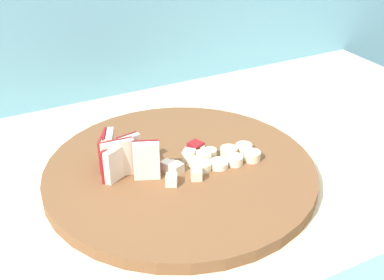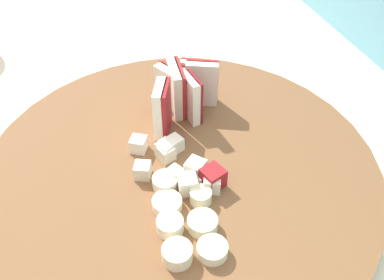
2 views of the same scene
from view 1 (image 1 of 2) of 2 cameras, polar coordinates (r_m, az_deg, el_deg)
name	(u,v)px [view 1 (image 1 of 2)]	position (r m, az deg, el deg)	size (l,w,h in m)	color
tile_backsplash	(122,157)	(1.19, -8.21, -1.98)	(2.40, 0.04, 1.40)	#6BADC6
cutting_board	(180,172)	(0.79, -1.37, -3.74)	(0.44, 0.44, 0.02)	brown
apple_wedge_fan	(119,157)	(0.76, -8.48, -1.94)	(0.09, 0.10, 0.06)	maroon
apple_dice_pile	(189,161)	(0.78, -0.40, -2.45)	(0.10, 0.09, 0.02)	#EFE5CC
banana_slice_rows	(226,157)	(0.80, 3.95, -1.98)	(0.12, 0.07, 0.02)	#F4EAC6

